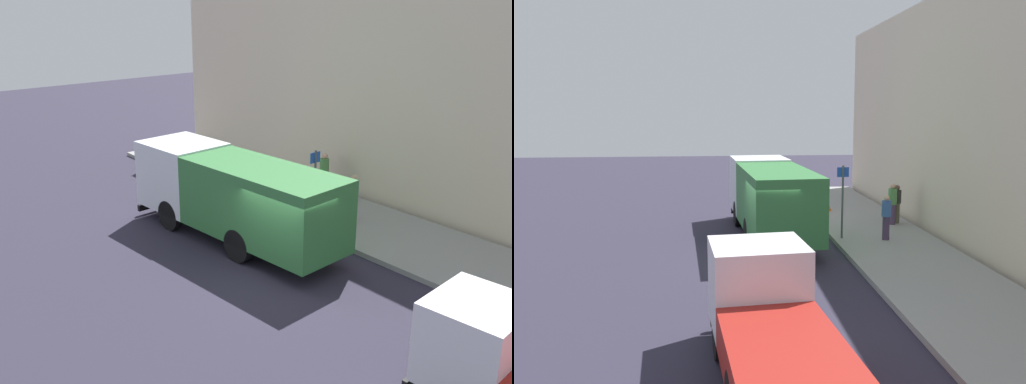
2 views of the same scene
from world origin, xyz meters
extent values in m
plane|color=#2B2737|center=(0.00, 0.00, 0.00)|extent=(80.00, 80.00, 0.00)
cube|color=gray|center=(4.95, 0.00, 0.09)|extent=(3.90, 30.00, 0.17)
cube|color=beige|center=(7.40, 0.00, 4.66)|extent=(0.50, 30.00, 9.32)
cube|color=white|center=(0.54, 5.77, 1.70)|extent=(2.50, 2.79, 2.34)
cube|color=black|center=(0.45, 7.06, 1.98)|extent=(1.95, 0.20, 1.31)
cube|color=#317439|center=(0.83, 1.67, 1.67)|extent=(2.71, 5.74, 2.28)
cube|color=black|center=(0.44, 7.14, 0.29)|extent=(2.23, 0.28, 0.24)
cylinder|color=black|center=(-0.43, 5.17, 0.54)|extent=(0.38, 1.09, 1.07)
cylinder|color=black|center=(1.58, 5.31, 0.54)|extent=(0.38, 1.09, 1.07)
cylinder|color=black|center=(-0.18, 1.60, 0.54)|extent=(0.38, 1.09, 1.07)
cylinder|color=black|center=(1.84, 1.74, 0.54)|extent=(0.38, 1.09, 1.07)
cube|color=silver|center=(-0.50, -6.54, 1.35)|extent=(2.08, 1.94, 1.77)
cube|color=black|center=(-0.58, -5.69, 1.56)|extent=(1.62, 0.21, 0.99)
cube|color=black|center=(-0.58, -5.61, 0.26)|extent=(1.85, 0.29, 0.24)
cylinder|color=black|center=(0.35, -6.82, 0.47)|extent=(0.39, 0.96, 0.94)
cylinder|color=brown|center=(6.26, 4.28, 0.60)|extent=(0.31, 0.31, 0.86)
cylinder|color=#292C27|center=(6.26, 4.28, 1.30)|extent=(0.42, 0.42, 0.55)
sphere|color=brown|center=(6.26, 4.28, 1.69)|extent=(0.22, 0.22, 0.22)
cylinder|color=#43314D|center=(4.88, 1.49, 0.61)|extent=(0.29, 0.29, 0.88)
cylinder|color=#375B9C|center=(4.88, 1.49, 1.34)|extent=(0.39, 0.39, 0.59)
sphere|color=tan|center=(4.88, 1.49, 1.74)|extent=(0.20, 0.20, 0.20)
cylinder|color=#4C3757|center=(5.98, 4.03, 0.60)|extent=(0.29, 0.29, 0.85)
cylinder|color=#4F8949|center=(5.98, 4.03, 1.35)|extent=(0.38, 0.38, 0.66)
sphere|color=#DAA284|center=(5.98, 4.03, 1.79)|extent=(0.21, 0.21, 0.21)
cone|color=orange|center=(3.85, 7.26, 0.53)|extent=(0.51, 0.51, 0.72)
cylinder|color=#4C5156|center=(3.32, 1.87, 1.54)|extent=(0.08, 0.08, 2.74)
cube|color=blue|center=(3.32, 1.89, 2.66)|extent=(0.44, 0.03, 0.36)
camera|label=1|loc=(-10.35, -11.71, 7.97)|focal=41.66mm
camera|label=2|loc=(-1.31, -16.92, 4.93)|focal=36.82mm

